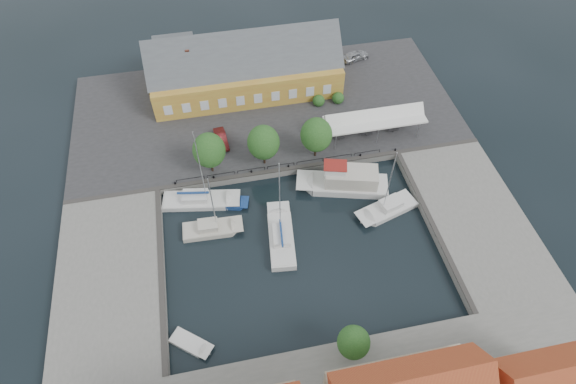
% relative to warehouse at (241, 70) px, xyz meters
% --- Properties ---
extents(ground, '(140.00, 140.00, 0.00)m').
position_rel_warehouse_xyz_m(ground, '(2.60, -28.36, -4.43)').
color(ground, black).
rests_on(ground, ground).
extents(north_quay, '(56.00, 26.00, 1.00)m').
position_rel_warehouse_xyz_m(north_quay, '(2.60, -5.36, -3.93)').
color(north_quay, '#2D2D30').
rests_on(north_quay, ground).
extents(west_quay, '(12.00, 24.00, 1.00)m').
position_rel_warehouse_xyz_m(west_quay, '(-19.40, -30.36, -3.93)').
color(west_quay, slate).
rests_on(west_quay, ground).
extents(east_quay, '(12.00, 24.00, 1.00)m').
position_rel_warehouse_xyz_m(east_quay, '(24.60, -30.36, -3.93)').
color(east_quay, slate).
rests_on(east_quay, ground).
extents(quay_edge_fittings, '(56.00, 24.72, 0.40)m').
position_rel_warehouse_xyz_m(quay_edge_fittings, '(2.62, -23.61, -3.37)').
color(quay_edge_fittings, '#383533').
rests_on(quay_edge_fittings, north_quay).
extents(warehouse, '(28.56, 14.00, 9.55)m').
position_rel_warehouse_xyz_m(warehouse, '(0.00, 0.00, 0.00)').
color(warehouse, '#C0802E').
rests_on(warehouse, north_quay).
extents(tent_canopy, '(14.00, 4.00, 2.83)m').
position_rel_warehouse_xyz_m(tent_canopy, '(16.60, -13.86, -0.74)').
color(tent_canopy, white).
rests_on(tent_canopy, north_quay).
extents(quay_trees, '(18.20, 4.20, 6.30)m').
position_rel_warehouse_xyz_m(quay_trees, '(0.60, -16.36, 0.45)').
color(quay_trees, black).
rests_on(quay_trees, north_quay).
extents(car_silver, '(4.96, 3.08, 1.57)m').
position_rel_warehouse_xyz_m(car_silver, '(19.15, 3.52, -2.64)').
color(car_silver, '#AAACB1').
rests_on(car_silver, north_quay).
extents(car_red, '(1.90, 4.44, 1.42)m').
position_rel_warehouse_xyz_m(car_red, '(-4.64, -11.35, -2.72)').
color(car_red, maroon).
rests_on(car_red, north_quay).
extents(center_sailboat, '(3.88, 9.86, 13.11)m').
position_rel_warehouse_xyz_m(center_sailboat, '(0.55, -28.22, -4.06)').
color(center_sailboat, silver).
rests_on(center_sailboat, ground).
extents(trawler, '(12.41, 6.56, 5.00)m').
position_rel_warehouse_xyz_m(trawler, '(10.41, -21.87, -3.41)').
color(trawler, silver).
rests_on(trawler, ground).
extents(east_boat_a, '(8.51, 4.95, 11.59)m').
position_rel_warehouse_xyz_m(east_boat_a, '(14.58, -26.64, -4.17)').
color(east_boat_a, silver).
rests_on(east_boat_a, ground).
extents(west_boat_a, '(10.23, 4.44, 12.98)m').
position_rel_warehouse_xyz_m(west_boat_a, '(-8.63, -20.55, -4.16)').
color(west_boat_a, silver).
rests_on(west_boat_a, ground).
extents(west_boat_b, '(7.52, 2.82, 10.23)m').
position_rel_warehouse_xyz_m(west_boat_b, '(-7.58, -25.31, -4.17)').
color(west_boat_b, beige).
rests_on(west_boat_b, ground).
extents(launch_sw, '(4.69, 4.24, 0.98)m').
position_rel_warehouse_xyz_m(launch_sw, '(-11.13, -39.19, -4.34)').
color(launch_sw, silver).
rests_on(launch_sw, ground).
extents(launch_nw, '(5.35, 3.20, 0.88)m').
position_rel_warehouse_xyz_m(launch_nw, '(-5.07, -21.53, -4.34)').
color(launch_nw, navy).
rests_on(launch_nw, ground).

